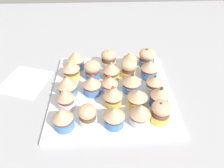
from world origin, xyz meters
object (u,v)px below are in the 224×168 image
(cupcake_19, at_px, (76,59))
(cupcake_2, at_px, (115,116))
(cupcake_11, at_px, (110,84))
(cupcake_1, at_px, (88,115))
(napkin, at_px, (25,81))
(cupcake_3, at_px, (140,113))
(cupcake_6, at_px, (112,96))
(cupcake_10, at_px, (92,85))
(cupcake_18, at_px, (149,69))
(cupcake_8, at_px, (160,96))
(cupcake_14, at_px, (71,69))
(baking_tray, at_px, (112,92))
(cupcake_0, at_px, (63,118))
(cupcake_16, at_px, (112,70))
(cupcake_9, at_px, (67,85))
(cupcake_7, at_px, (137,98))
(cupcake_12, at_px, (132,82))
(cupcake_17, at_px, (129,68))
(cupcake_4, at_px, (161,112))
(cupcake_21, at_px, (130,59))
(cupcake_22, at_px, (147,57))
(cupcake_5, at_px, (66,98))
(cupcake_13, at_px, (154,83))
(cupcake_15, at_px, (92,69))
(cupcake_20, at_px, (109,58))

(cupcake_19, bearing_deg, cupcake_2, -64.70)
(cupcake_19, bearing_deg, cupcake_11, -48.28)
(cupcake_1, relative_size, napkin, 0.42)
(cupcake_3, distance_m, cupcake_6, 0.11)
(cupcake_10, bearing_deg, napkin, 162.39)
(cupcake_11, relative_size, cupcake_18, 0.90)
(cupcake_8, height_order, cupcake_18, same)
(napkin, bearing_deg, cupcake_14, 1.75)
(baking_tray, height_order, cupcake_19, cupcake_19)
(cupcake_8, bearing_deg, baking_tray, 154.94)
(cupcake_0, distance_m, cupcake_1, 0.07)
(cupcake_0, distance_m, cupcake_16, 0.26)
(cupcake_2, bearing_deg, napkin, 145.64)
(cupcake_9, bearing_deg, cupcake_7, -16.09)
(cupcake_10, bearing_deg, cupcake_12, 1.20)
(cupcake_9, distance_m, cupcake_17, 0.23)
(cupcake_12, distance_m, napkin, 0.40)
(cupcake_3, xyz_separation_m, cupcake_7, (0.00, 0.07, -0.00))
(cupcake_4, height_order, cupcake_19, cupcake_19)
(cupcake_1, xyz_separation_m, cupcake_17, (0.14, 0.22, 0.00))
(baking_tray, relative_size, cupcake_21, 6.29)
(cupcake_11, relative_size, cupcake_22, 0.91)
(cupcake_9, bearing_deg, cupcake_14, 88.00)
(cupcake_8, bearing_deg, cupcake_5, -179.51)
(cupcake_2, distance_m, cupcake_7, 0.11)
(cupcake_9, height_order, cupcake_12, cupcake_12)
(cupcake_13, distance_m, cupcake_22, 0.16)
(cupcake_15, distance_m, cupcake_19, 0.09)
(cupcake_14, bearing_deg, cupcake_2, -56.95)
(cupcake_0, bearing_deg, cupcake_20, 65.28)
(cupcake_5, relative_size, cupcake_15, 1.12)
(cupcake_9, bearing_deg, cupcake_11, 2.53)
(baking_tray, height_order, cupcake_0, cupcake_0)
(cupcake_4, bearing_deg, cupcake_15, 134.22)
(cupcake_5, relative_size, cupcake_16, 1.08)
(cupcake_7, height_order, cupcake_14, cupcake_14)
(cupcake_11, height_order, cupcake_21, cupcake_11)
(cupcake_12, bearing_deg, cupcake_4, -61.91)
(cupcake_0, bearing_deg, cupcake_17, 47.62)
(cupcake_6, bearing_deg, cupcake_5, -177.86)
(cupcake_0, bearing_deg, cupcake_22, 45.86)
(cupcake_1, xyz_separation_m, cupcake_18, (0.22, 0.21, 0.00))
(cupcake_21, bearing_deg, napkin, -169.99)
(cupcake_21, bearing_deg, cupcake_3, -90.43)
(cupcake_13, bearing_deg, cupcake_3, -116.80)
(cupcake_20, bearing_deg, cupcake_0, -114.72)
(cupcake_11, distance_m, cupcake_19, 0.19)
(cupcake_0, height_order, cupcake_7, cupcake_0)
(cupcake_12, distance_m, cupcake_16, 0.10)
(cupcake_4, height_order, cupcake_9, cupcake_9)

